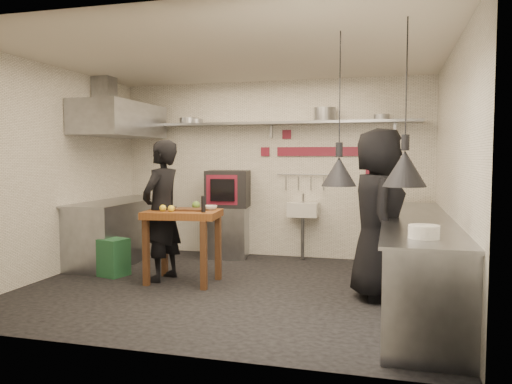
% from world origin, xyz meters
% --- Properties ---
extents(floor, '(5.00, 5.00, 0.00)m').
position_xyz_m(floor, '(0.00, 0.00, 0.00)').
color(floor, black).
rests_on(floor, ground).
extents(ceiling, '(5.00, 5.00, 0.00)m').
position_xyz_m(ceiling, '(0.00, 0.00, 2.80)').
color(ceiling, beige).
rests_on(ceiling, floor).
extents(wall_back, '(5.00, 0.04, 2.80)m').
position_xyz_m(wall_back, '(0.00, 2.10, 1.40)').
color(wall_back, white).
rests_on(wall_back, floor).
extents(wall_front, '(5.00, 0.04, 2.80)m').
position_xyz_m(wall_front, '(0.00, -2.10, 1.40)').
color(wall_front, white).
rests_on(wall_front, floor).
extents(wall_left, '(0.04, 4.20, 2.80)m').
position_xyz_m(wall_left, '(-2.50, 0.00, 1.40)').
color(wall_left, white).
rests_on(wall_left, floor).
extents(wall_right, '(0.04, 4.20, 2.80)m').
position_xyz_m(wall_right, '(2.50, 0.00, 1.40)').
color(wall_right, white).
rests_on(wall_right, floor).
extents(red_band_horiz, '(1.70, 0.02, 0.14)m').
position_xyz_m(red_band_horiz, '(0.95, 2.08, 1.68)').
color(red_band_horiz, maroon).
rests_on(red_band_horiz, wall_back).
extents(red_band_vert, '(0.14, 0.02, 1.10)m').
position_xyz_m(red_band_vert, '(1.55, 2.08, 1.20)').
color(red_band_vert, maroon).
rests_on(red_band_vert, wall_back).
extents(red_tile_a, '(0.14, 0.02, 0.14)m').
position_xyz_m(red_tile_a, '(0.25, 2.08, 1.95)').
color(red_tile_a, maroon).
rests_on(red_tile_a, wall_back).
extents(red_tile_b, '(0.14, 0.02, 0.14)m').
position_xyz_m(red_tile_b, '(-0.10, 2.08, 1.68)').
color(red_tile_b, maroon).
rests_on(red_tile_b, wall_back).
extents(back_shelf, '(4.60, 0.34, 0.04)m').
position_xyz_m(back_shelf, '(0.00, 1.92, 2.12)').
color(back_shelf, gray).
rests_on(back_shelf, wall_back).
extents(shelf_bracket_left, '(0.04, 0.06, 0.24)m').
position_xyz_m(shelf_bracket_left, '(-1.90, 2.07, 2.02)').
color(shelf_bracket_left, gray).
rests_on(shelf_bracket_left, wall_back).
extents(shelf_bracket_mid, '(0.04, 0.06, 0.24)m').
position_xyz_m(shelf_bracket_mid, '(0.00, 2.07, 2.02)').
color(shelf_bracket_mid, gray).
rests_on(shelf_bracket_mid, wall_back).
extents(shelf_bracket_right, '(0.04, 0.06, 0.24)m').
position_xyz_m(shelf_bracket_right, '(1.90, 2.07, 2.02)').
color(shelf_bracket_right, gray).
rests_on(shelf_bracket_right, wall_back).
extents(pan_far_left, '(0.39, 0.39, 0.09)m').
position_xyz_m(pan_far_left, '(-1.35, 1.92, 2.19)').
color(pan_far_left, gray).
rests_on(pan_far_left, back_shelf).
extents(pan_mid_left, '(0.28, 0.28, 0.07)m').
position_xyz_m(pan_mid_left, '(-1.22, 1.92, 2.18)').
color(pan_mid_left, gray).
rests_on(pan_mid_left, back_shelf).
extents(stock_pot, '(0.38, 0.38, 0.20)m').
position_xyz_m(stock_pot, '(0.87, 1.92, 2.24)').
color(stock_pot, gray).
rests_on(stock_pot, back_shelf).
extents(pan_right, '(0.31, 0.31, 0.08)m').
position_xyz_m(pan_right, '(1.71, 1.92, 2.18)').
color(pan_right, gray).
rests_on(pan_right, back_shelf).
extents(oven_stand, '(0.75, 0.70, 0.80)m').
position_xyz_m(oven_stand, '(-0.66, 1.79, 0.40)').
color(oven_stand, gray).
rests_on(oven_stand, floor).
extents(combi_oven, '(0.73, 0.70, 0.58)m').
position_xyz_m(combi_oven, '(-0.64, 1.81, 1.09)').
color(combi_oven, black).
rests_on(combi_oven, oven_stand).
extents(oven_door, '(0.48, 0.10, 0.46)m').
position_xyz_m(oven_door, '(-0.64, 1.52, 1.09)').
color(oven_door, maroon).
rests_on(oven_door, combi_oven).
extents(oven_glass, '(0.37, 0.07, 0.34)m').
position_xyz_m(oven_glass, '(-0.62, 1.49, 1.09)').
color(oven_glass, black).
rests_on(oven_glass, oven_door).
extents(hand_sink, '(0.46, 0.34, 0.22)m').
position_xyz_m(hand_sink, '(0.55, 1.92, 0.78)').
color(hand_sink, silver).
rests_on(hand_sink, wall_back).
extents(sink_tap, '(0.03, 0.03, 0.14)m').
position_xyz_m(sink_tap, '(0.55, 1.92, 0.96)').
color(sink_tap, gray).
rests_on(sink_tap, hand_sink).
extents(sink_drain, '(0.06, 0.06, 0.66)m').
position_xyz_m(sink_drain, '(0.55, 1.88, 0.34)').
color(sink_drain, gray).
rests_on(sink_drain, floor).
extents(utensil_rail, '(0.90, 0.02, 0.02)m').
position_xyz_m(utensil_rail, '(0.55, 2.06, 1.32)').
color(utensil_rail, gray).
rests_on(utensil_rail, wall_back).
extents(counter_right, '(0.70, 3.80, 0.90)m').
position_xyz_m(counter_right, '(2.15, 0.00, 0.45)').
color(counter_right, gray).
rests_on(counter_right, floor).
extents(counter_right_top, '(0.76, 3.90, 0.03)m').
position_xyz_m(counter_right_top, '(2.15, 0.00, 0.92)').
color(counter_right_top, gray).
rests_on(counter_right_top, counter_right).
extents(plate_stack, '(0.29, 0.29, 0.11)m').
position_xyz_m(plate_stack, '(2.12, -1.47, 0.99)').
color(plate_stack, silver).
rests_on(plate_stack, counter_right_top).
extents(small_bowl_right, '(0.20, 0.20, 0.05)m').
position_xyz_m(small_bowl_right, '(2.10, -1.29, 0.96)').
color(small_bowl_right, silver).
rests_on(small_bowl_right, counter_right_top).
extents(counter_left, '(0.70, 1.90, 0.90)m').
position_xyz_m(counter_left, '(-2.15, 1.05, 0.45)').
color(counter_left, gray).
rests_on(counter_left, floor).
extents(counter_left_top, '(0.76, 2.00, 0.03)m').
position_xyz_m(counter_left_top, '(-2.15, 1.05, 0.92)').
color(counter_left_top, gray).
rests_on(counter_left_top, counter_left).
extents(extractor_hood, '(0.78, 1.60, 0.50)m').
position_xyz_m(extractor_hood, '(-2.10, 1.05, 2.15)').
color(extractor_hood, gray).
rests_on(extractor_hood, ceiling).
extents(hood_duct, '(0.28, 0.28, 0.50)m').
position_xyz_m(hood_duct, '(-2.35, 1.05, 2.55)').
color(hood_duct, gray).
rests_on(hood_duct, ceiling).
extents(green_bin, '(0.39, 0.39, 0.50)m').
position_xyz_m(green_bin, '(-1.72, 0.17, 0.25)').
color(green_bin, '#235E37').
rests_on(green_bin, floor).
extents(prep_table, '(0.99, 0.75, 0.92)m').
position_xyz_m(prep_table, '(-0.67, 0.08, 0.46)').
color(prep_table, brown).
rests_on(prep_table, floor).
extents(cutting_board, '(0.39, 0.28, 0.02)m').
position_xyz_m(cutting_board, '(-0.59, 0.13, 0.93)').
color(cutting_board, '#50301B').
rests_on(cutting_board, prep_table).
extents(pepper_mill, '(0.07, 0.07, 0.20)m').
position_xyz_m(pepper_mill, '(-0.35, -0.04, 1.02)').
color(pepper_mill, black).
rests_on(pepper_mill, prep_table).
extents(lemon_a, '(0.09, 0.09, 0.09)m').
position_xyz_m(lemon_a, '(-0.87, -0.07, 0.96)').
color(lemon_a, gold).
rests_on(lemon_a, prep_table).
extents(lemon_b, '(0.10, 0.10, 0.08)m').
position_xyz_m(lemon_b, '(-0.75, -0.08, 0.96)').
color(lemon_b, gold).
rests_on(lemon_b, prep_table).
extents(veg_ball, '(0.13, 0.13, 0.11)m').
position_xyz_m(veg_ball, '(-0.57, 0.28, 0.97)').
color(veg_ball, '#527B2C').
rests_on(veg_ball, prep_table).
extents(steel_tray, '(0.20, 0.16, 0.03)m').
position_xyz_m(steel_tray, '(-0.95, 0.27, 0.94)').
color(steel_tray, gray).
rests_on(steel_tray, prep_table).
extents(bowl, '(0.23, 0.23, 0.06)m').
position_xyz_m(bowl, '(-0.36, 0.24, 0.95)').
color(bowl, silver).
rests_on(bowl, prep_table).
extents(heat_lamp_near, '(0.37, 0.37, 1.49)m').
position_xyz_m(heat_lamp_near, '(1.36, -0.80, 2.05)').
color(heat_lamp_near, black).
rests_on(heat_lamp_near, ceiling).
extents(heat_lamp_far, '(0.46, 0.46, 1.47)m').
position_xyz_m(heat_lamp_far, '(1.97, -1.14, 2.07)').
color(heat_lamp_far, black).
rests_on(heat_lamp_far, ceiling).
extents(chef_left, '(0.54, 0.72, 1.81)m').
position_xyz_m(chef_left, '(-0.99, 0.15, 0.90)').
color(chef_left, black).
rests_on(chef_left, floor).
extents(chef_right, '(0.72, 1.00, 1.91)m').
position_xyz_m(chef_right, '(1.73, 0.01, 0.96)').
color(chef_right, black).
rests_on(chef_right, floor).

